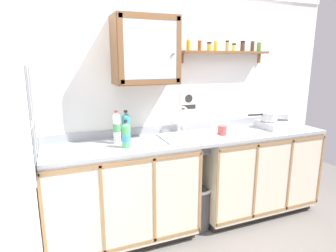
% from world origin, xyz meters
% --- Properties ---
extents(floor, '(5.90, 5.90, 0.00)m').
position_xyz_m(floor, '(0.00, 0.00, 0.00)').
color(floor, slate).
rests_on(floor, ground).
extents(back_wall, '(3.50, 0.07, 2.43)m').
position_xyz_m(back_wall, '(0.00, 0.61, 1.22)').
color(back_wall, white).
rests_on(back_wall, ground).
extents(side_wall_left, '(0.05, 3.39, 2.43)m').
position_xyz_m(side_wall_left, '(-1.48, -0.31, 1.21)').
color(side_wall_left, white).
rests_on(side_wall_left, ground).
extents(lower_cabinet_run, '(1.37, 0.57, 0.94)m').
position_xyz_m(lower_cabinet_run, '(-0.76, 0.31, 0.47)').
color(lower_cabinet_run, black).
rests_on(lower_cabinet_run, ground).
extents(lower_cabinet_run_right, '(1.36, 0.57, 0.94)m').
position_xyz_m(lower_cabinet_run_right, '(0.76, 0.31, 0.47)').
color(lower_cabinet_run_right, black).
rests_on(lower_cabinet_run_right, ground).
extents(countertop, '(2.86, 0.59, 0.03)m').
position_xyz_m(countertop, '(0.00, 0.31, 0.95)').
color(countertop, '#9EA3A8').
rests_on(countertop, lower_cabinet_run).
extents(backsplash, '(2.86, 0.02, 0.08)m').
position_xyz_m(backsplash, '(0.00, 0.58, 1.01)').
color(backsplash, '#9EA3A8').
rests_on(backsplash, countertop).
extents(sink, '(0.56, 0.44, 0.43)m').
position_xyz_m(sink, '(-0.06, 0.34, 0.93)').
color(sink, silver).
rests_on(sink, countertop).
extents(hot_plate_stove, '(0.37, 0.33, 0.08)m').
position_xyz_m(hot_plate_stove, '(1.03, 0.33, 1.00)').
color(hot_plate_stove, silver).
rests_on(hot_plate_stove, countertop).
extents(saucepan, '(0.35, 0.18, 0.10)m').
position_xyz_m(saucepan, '(0.93, 0.35, 1.10)').
color(saucepan, silver).
rests_on(saucepan, hot_plate_stove).
extents(bottle_opaque_white_0, '(0.07, 0.07, 0.31)m').
position_xyz_m(bottle_opaque_white_0, '(-0.77, 0.37, 1.11)').
color(bottle_opaque_white_0, white).
rests_on(bottle_opaque_white_0, countertop).
extents(bottle_soda_green_1, '(0.07, 0.07, 0.24)m').
position_xyz_m(bottle_soda_green_1, '(-0.72, 0.21, 1.07)').
color(bottle_soda_green_1, '#4CB266').
rests_on(bottle_soda_green_1, countertop).
extents(bottle_detergent_teal_2, '(0.08, 0.08, 0.29)m').
position_xyz_m(bottle_detergent_teal_2, '(-0.67, 0.42, 1.10)').
color(bottle_detergent_teal_2, teal).
rests_on(bottle_detergent_teal_2, countertop).
extents(mug, '(0.11, 0.10, 0.10)m').
position_xyz_m(mug, '(0.28, 0.27, 1.02)').
color(mug, '#B24C47').
rests_on(mug, countertop).
extents(wall_cabinet, '(0.58, 0.34, 0.61)m').
position_xyz_m(wall_cabinet, '(-0.46, 0.43, 1.79)').
color(wall_cabinet, brown).
extents(spice_shelf, '(1.02, 0.14, 0.23)m').
position_xyz_m(spice_shelf, '(0.45, 0.52, 1.81)').
color(spice_shelf, brown).
extents(warning_sign, '(0.19, 0.01, 0.26)m').
position_xyz_m(warning_sign, '(0.05, 0.58, 1.28)').
color(warning_sign, silver).
extents(window, '(0.03, 0.60, 0.86)m').
position_xyz_m(window, '(-1.45, 0.21, 1.27)').
color(window, '#262D38').
extents(trash_bin, '(0.32, 0.32, 0.45)m').
position_xyz_m(trash_bin, '(0.01, 0.26, 0.24)').
color(trash_bin, '#4C4C51').
rests_on(trash_bin, ground).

